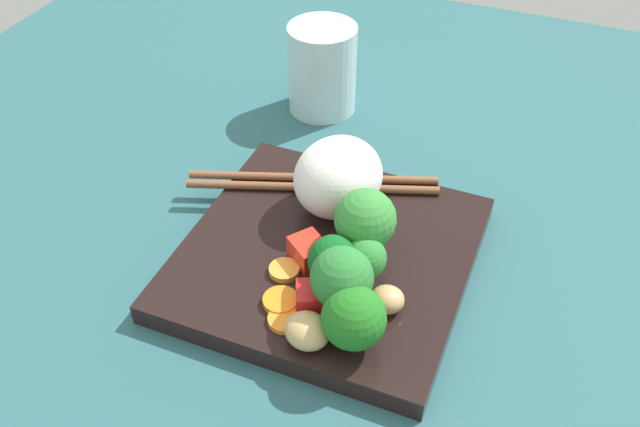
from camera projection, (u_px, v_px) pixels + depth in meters
ground_plane at (327, 273)px, 60.70cm from camera, size 110.00×110.00×2.00cm
square_plate at (327, 257)px, 59.41cm from camera, size 23.35×23.35×1.92cm
rice_mound at (338, 177)px, 60.47cm from camera, size 9.92×9.30×6.89cm
broccoli_floret_0 at (333, 261)px, 53.70cm from camera, size 3.97×3.97×5.02cm
broccoli_floret_1 at (364, 223)px, 55.00cm from camera, size 4.93×4.93×7.02cm
broccoli_floret_2 at (354, 318)px, 49.46cm from camera, size 4.70×4.70×5.32cm
broccoli_floret_3 at (342, 280)px, 51.11cm from camera, size 4.70×4.70×6.41cm
broccoli_floret_4 at (366, 259)px, 53.90cm from camera, size 3.28×3.28×4.59cm
carrot_slice_0 at (284, 270)px, 56.56cm from camera, size 2.78×2.78×0.52cm
carrot_slice_1 at (291, 321)px, 52.65cm from camera, size 2.73×2.73×0.43cm
carrot_slice_2 at (281, 301)px, 54.05cm from camera, size 3.80×3.80×0.56cm
pepper_chunk_0 at (316, 299)px, 53.08cm from camera, size 3.41×3.66×2.23cm
pepper_chunk_1 at (309, 251)px, 57.06cm from camera, size 3.76×3.85×2.08cm
chicken_piece_0 at (307, 331)px, 50.71cm from camera, size 4.11×4.31×2.37cm
chicken_piece_1 at (387, 300)px, 53.24cm from camera, size 3.28×3.37×1.96cm
chopstick_pair at (313, 182)px, 64.81cm from camera, size 9.80×22.48×0.76cm
drinking_glass at (322, 69)px, 75.38cm from camera, size 7.36×7.36×9.63cm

